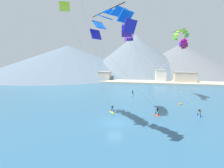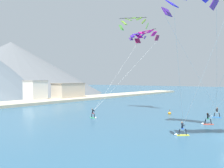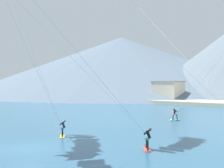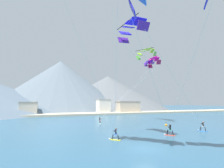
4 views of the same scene
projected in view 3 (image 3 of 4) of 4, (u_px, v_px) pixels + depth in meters
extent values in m
plane|color=#2D5B7A|center=(28.00, 149.00, 23.34)|extent=(400.00, 400.00, 0.00)
cube|color=#E54C33|center=(147.00, 150.00, 22.80)|extent=(1.20, 1.42, 0.07)
cylinder|color=black|center=(148.00, 145.00, 22.40)|extent=(0.24, 0.26, 0.72)
cylinder|color=black|center=(147.00, 143.00, 23.19)|extent=(0.24, 0.26, 0.72)
cube|color=#33B266|center=(147.00, 139.00, 22.79)|extent=(0.38, 0.36, 0.12)
cylinder|color=black|center=(148.00, 134.00, 22.79)|extent=(0.45, 0.41, 0.61)
cylinder|color=black|center=(147.00, 132.00, 22.67)|extent=(0.47, 0.37, 0.40)
cylinder|color=black|center=(147.00, 132.00, 22.90)|extent=(0.47, 0.37, 0.40)
cylinder|color=black|center=(145.00, 133.00, 22.79)|extent=(0.33, 0.44, 0.03)
sphere|color=#9E7051|center=(150.00, 129.00, 22.78)|extent=(0.22, 0.22, 0.22)
cone|color=white|center=(146.00, 146.00, 23.67)|extent=(0.47, 0.45, 0.36)
cube|color=yellow|center=(62.00, 137.00, 28.16)|extent=(1.30, 1.35, 0.07)
cylinder|color=black|center=(62.00, 133.00, 27.77)|extent=(0.23, 0.24, 0.68)
cylinder|color=black|center=(63.00, 132.00, 28.55)|extent=(0.23, 0.24, 0.68)
cube|color=blue|center=(62.00, 128.00, 28.16)|extent=(0.35, 0.35, 0.12)
cylinder|color=black|center=(63.00, 125.00, 28.16)|extent=(0.42, 0.41, 0.58)
cylinder|color=black|center=(62.00, 123.00, 28.04)|extent=(0.41, 0.39, 0.37)
cylinder|color=black|center=(62.00, 123.00, 28.26)|extent=(0.41, 0.39, 0.37)
cylinder|color=black|center=(60.00, 124.00, 28.13)|extent=(0.38, 0.40, 0.03)
sphere|color=tan|center=(65.00, 121.00, 28.17)|extent=(0.21, 0.21, 0.21)
cone|color=white|center=(63.00, 134.00, 29.03)|extent=(0.47, 0.46, 0.36)
cube|color=#33B266|center=(175.00, 120.00, 39.72)|extent=(0.78, 1.50, 0.07)
cylinder|color=black|center=(177.00, 117.00, 39.97)|extent=(0.17, 0.25, 0.69)
cylinder|color=black|center=(173.00, 118.00, 39.46)|extent=(0.17, 0.25, 0.69)
cube|color=red|center=(175.00, 114.00, 39.71)|extent=(0.34, 0.29, 0.12)
cylinder|color=black|center=(175.00, 112.00, 39.77)|extent=(0.40, 0.29, 0.59)
cylinder|color=black|center=(176.00, 111.00, 39.76)|extent=(0.50, 0.20, 0.38)
cylinder|color=black|center=(175.00, 111.00, 39.62)|extent=(0.50, 0.20, 0.38)
cylinder|color=black|center=(176.00, 111.00, 39.55)|extent=(0.16, 0.51, 0.03)
sphere|color=brown|center=(174.00, 109.00, 39.85)|extent=(0.21, 0.21, 0.21)
cone|color=white|center=(171.00, 120.00, 39.17)|extent=(0.42, 0.38, 0.36)
cylinder|color=silver|center=(69.00, 42.00, 19.46)|extent=(4.38, 11.31, 12.39)
cylinder|color=silver|center=(63.00, 48.00, 22.98)|extent=(10.05, 6.75, 12.39)
cylinder|color=silver|center=(13.00, 17.00, 25.68)|extent=(2.93, 8.00, 18.32)
cylinder|color=silver|center=(23.00, 25.00, 29.77)|extent=(8.32, 1.83, 18.32)
cylinder|color=silver|center=(153.00, 39.00, 21.48)|extent=(13.43, 3.51, 13.36)
cylinder|color=silver|center=(172.00, 43.00, 24.11)|extent=(13.58, 2.95, 13.36)
cylinder|color=silver|center=(221.00, 58.00, 33.66)|extent=(12.83, 5.12, 12.72)
cube|color=#B7AD9E|center=(112.00, 92.00, 87.55)|extent=(7.80, 4.01, 3.69)
cube|color=gray|center=(112.00, 85.00, 87.53)|extent=(8.11, 4.17, 0.30)
cube|color=beige|center=(168.00, 92.00, 76.16)|extent=(5.98, 6.26, 4.77)
cube|color=gray|center=(168.00, 82.00, 76.13)|extent=(6.22, 6.51, 0.30)
cone|color=slate|center=(122.00, 65.00, 131.61)|extent=(126.23, 126.23, 23.50)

